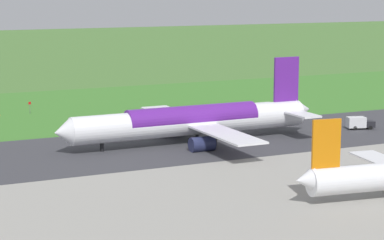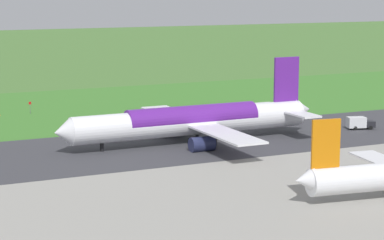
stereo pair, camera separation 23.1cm
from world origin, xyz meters
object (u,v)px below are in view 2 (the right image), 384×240
at_px(no_stopping_sign, 30,107).
at_px(traffic_cone_orange, 0,115).
at_px(airliner_main, 194,121).
at_px(service_truck_fuel, 359,123).

relative_size(no_stopping_sign, traffic_cone_orange, 5.34).
distance_m(airliner_main, no_stopping_sign, 51.01).
xyz_separation_m(service_truck_fuel, traffic_cone_orange, (65.89, -48.87, -1.13)).
bearing_deg(service_truck_fuel, traffic_cone_orange, -36.56).
bearing_deg(airliner_main, traffic_cone_orange, -58.81).
bearing_deg(traffic_cone_orange, service_truck_fuel, 143.44).
relative_size(airliner_main, traffic_cone_orange, 98.13).
distance_m(no_stopping_sign, traffic_cone_orange, 7.28).
height_order(service_truck_fuel, no_stopping_sign, no_stopping_sign).
xyz_separation_m(no_stopping_sign, traffic_cone_orange, (7.12, -0.33, -1.45)).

